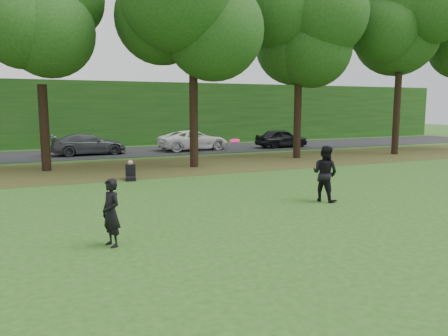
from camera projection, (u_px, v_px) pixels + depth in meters
name	position (u px, v px, depth m)	size (l,w,h in m)	color
ground	(214.00, 247.00, 9.72)	(120.00, 120.00, 0.00)	#264B17
leaf_litter	(113.00, 169.00, 21.50)	(60.00, 7.00, 0.01)	#513B1D
street	(92.00, 153.00, 28.74)	(70.00, 7.00, 0.02)	black
far_hedge	(81.00, 114.00, 33.83)	(70.00, 3.00, 5.00)	#174413
player_left	(111.00, 213.00, 9.66)	(0.56, 0.37, 1.53)	black
player_right	(325.00, 173.00, 14.28)	(0.89, 0.69, 1.83)	black
parked_cars	(93.00, 144.00, 27.83)	(34.46, 3.25, 1.40)	black
frisbee	(235.00, 141.00, 11.25)	(0.37, 0.37, 0.12)	#E61365
seated_person	(131.00, 172.00, 18.51)	(0.54, 0.79, 0.83)	black
tree_line	(100.00, 3.00, 20.20)	(55.30, 7.90, 12.31)	black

